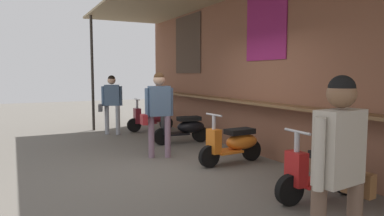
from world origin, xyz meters
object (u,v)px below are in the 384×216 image
scooter_black (184,127)px  shopper_browsing (111,99)px  scooter_maroon (153,118)px  shopper_passing (159,106)px  scooter_red (324,171)px  scooter_orange (235,143)px  shopper_with_handbag (340,159)px

scooter_black → shopper_browsing: bearing=-53.9°
scooter_maroon → shopper_passing: shopper_passing is taller
shopper_passing → scooter_red: bearing=24.9°
scooter_black → scooter_orange: same height
scooter_black → shopper_browsing: shopper_browsing is taller
scooter_maroon → scooter_black: same height
scooter_red → shopper_browsing: size_ratio=0.85×
scooter_black → scooter_red: same height
shopper_browsing → scooter_red: bearing=28.1°
scooter_maroon → scooter_orange: bearing=92.1°
shopper_with_handbag → shopper_browsing: 7.81m
scooter_maroon → shopper_with_handbag: (7.92, -1.44, 0.63)m
scooter_black → scooter_red: bearing=94.4°
scooter_orange → scooter_black: bearing=-94.5°
scooter_maroon → scooter_orange: same height
shopper_with_handbag → shopper_passing: bearing=-10.8°
scooter_orange → scooter_red: size_ratio=1.00×
scooter_red → shopper_with_handbag: (1.44, -1.44, 0.63)m
shopper_passing → scooter_black: bearing=140.9°
shopper_passing → shopper_with_handbag: bearing=1.9°
scooter_maroon → scooter_red: 6.48m
scooter_orange → shopper_browsing: (-4.23, -1.26, 0.61)m
shopper_browsing → shopper_passing: size_ratio=0.96×
shopper_with_handbag → shopper_browsing: shopper_with_handbag is taller
shopper_browsing → scooter_orange: bearing=33.5°
shopper_with_handbag → scooter_red: bearing=-51.7°
scooter_red → shopper_browsing: bearing=-76.4°
scooter_black → scooter_red: (4.32, 0.00, 0.00)m
shopper_browsing → shopper_passing: shopper_passing is taller
scooter_black → shopper_passing: (1.11, -1.11, 0.66)m
scooter_orange → shopper_with_handbag: shopper_with_handbag is taller
scooter_orange → scooter_red: 2.14m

